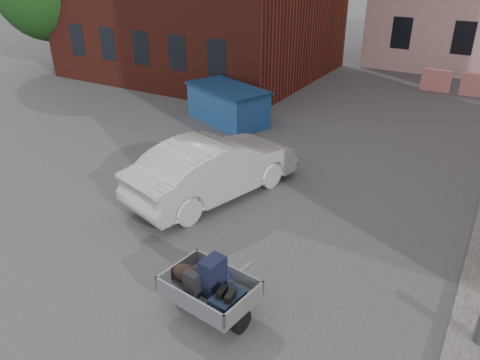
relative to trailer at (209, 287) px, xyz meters
The scene contains 5 objects.
ground 3.16m from the trailer, 122.54° to the left, with size 120.00×120.00×0.00m, color #38383A.
barriers 17.80m from the trailer, 81.82° to the left, with size 4.70×0.18×1.00m.
trailer is the anchor object (origin of this frame).
dumpster 10.51m from the trailer, 119.86° to the left, with size 3.65×2.76×1.37m.
silver_car 4.60m from the trailer, 122.00° to the left, with size 1.71×4.90×1.61m, color #A4A7AB.
Camera 1 is at (5.47, -8.01, 6.02)m, focal length 35.00 mm.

